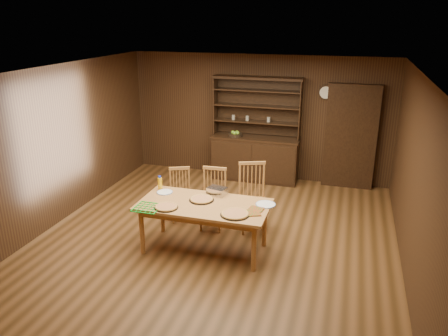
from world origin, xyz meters
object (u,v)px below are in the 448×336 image
(chair_left, at_px, (180,192))
(dining_table, at_px, (204,209))
(china_hutch, at_px, (255,153))
(chair_right, at_px, (252,194))
(juice_bottle, at_px, (160,183))
(chair_center, at_px, (213,196))

(chair_left, bearing_deg, dining_table, -75.38)
(china_hutch, height_order, chair_right, china_hutch)
(chair_right, distance_m, juice_bottle, 1.50)
(china_hutch, xyz_separation_m, dining_table, (-0.07, -3.13, 0.07))
(chair_left, relative_size, chair_right, 0.82)
(china_hutch, xyz_separation_m, chair_right, (0.45, -2.23, 0.00))
(chair_right, bearing_deg, chair_left, 159.33)
(juice_bottle, bearing_deg, chair_left, 79.70)
(dining_table, xyz_separation_m, chair_center, (-0.10, 0.78, -0.13))
(dining_table, xyz_separation_m, chair_left, (-0.74, 0.90, -0.19))
(chair_center, bearing_deg, china_hutch, 82.87)
(juice_bottle, bearing_deg, dining_table, -21.78)
(dining_table, relative_size, chair_center, 1.87)
(chair_left, distance_m, chair_center, 0.65)
(juice_bottle, bearing_deg, chair_center, 30.83)
(china_hutch, xyz_separation_m, chair_center, (-0.17, -2.36, -0.06))
(chair_center, relative_size, chair_right, 0.91)
(dining_table, bearing_deg, chair_left, 129.36)
(china_hutch, distance_m, chair_left, 2.38)
(china_hutch, bearing_deg, dining_table, -91.21)
(china_hutch, relative_size, dining_table, 1.14)
(chair_left, xyz_separation_m, chair_center, (0.63, -0.12, 0.06))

